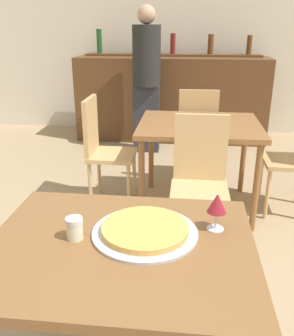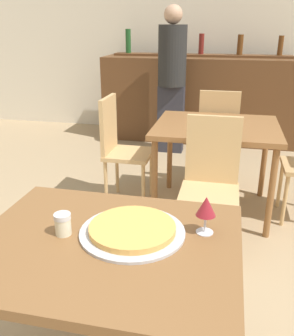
{
  "view_description": "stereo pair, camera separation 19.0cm",
  "coord_description": "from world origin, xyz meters",
  "px_view_note": "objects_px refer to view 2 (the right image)",
  "views": [
    {
      "loc": [
        0.24,
        -1.21,
        1.56
      ],
      "look_at": [
        0.04,
        0.55,
        0.87
      ],
      "focal_mm": 40.0,
      "sensor_mm": 36.0,
      "label": 1
    },
    {
      "loc": [
        0.43,
        -1.18,
        1.56
      ],
      "look_at": [
        0.04,
        0.55,
        0.87
      ],
      "focal_mm": 40.0,
      "sensor_mm": 36.0,
      "label": 2
    }
  ],
  "objects_px": {
    "chair_far_side_front": "(211,177)",
    "wine_glass": "(206,207)",
    "person_standing": "(172,76)",
    "chair_far_side_back": "(218,131)",
    "cheese_shaker": "(63,224)",
    "pizza_tray": "(132,230)",
    "chair_far_side_left": "(120,144)"
  },
  "relations": [
    {
      "from": "chair_far_side_front",
      "to": "cheese_shaker",
      "type": "bearing_deg",
      "value": -112.61
    },
    {
      "from": "chair_far_side_left",
      "to": "pizza_tray",
      "type": "bearing_deg",
      "value": -161.87
    },
    {
      "from": "chair_far_side_back",
      "to": "pizza_tray",
      "type": "bearing_deg",
      "value": 83.96
    },
    {
      "from": "pizza_tray",
      "to": "cheese_shaker",
      "type": "distance_m",
      "value": 0.28
    },
    {
      "from": "chair_far_side_front",
      "to": "chair_far_side_back",
      "type": "xyz_separation_m",
      "value": [
        0.0,
        1.21,
        0.0
      ]
    },
    {
      "from": "cheese_shaker",
      "to": "person_standing",
      "type": "xyz_separation_m",
      "value": [
        -0.1,
        3.4,
        0.14
      ]
    },
    {
      "from": "cheese_shaker",
      "to": "pizza_tray",
      "type": "bearing_deg",
      "value": 13.27
    },
    {
      "from": "wine_glass",
      "to": "pizza_tray",
      "type": "bearing_deg",
      "value": -166.06
    },
    {
      "from": "pizza_tray",
      "to": "wine_glass",
      "type": "xyz_separation_m",
      "value": [
        0.28,
        0.07,
        0.1
      ]
    },
    {
      "from": "pizza_tray",
      "to": "person_standing",
      "type": "relative_size",
      "value": 0.24
    },
    {
      "from": "chair_far_side_front",
      "to": "pizza_tray",
      "type": "xyz_separation_m",
      "value": [
        -0.25,
        -1.19,
        0.23
      ]
    },
    {
      "from": "cheese_shaker",
      "to": "wine_glass",
      "type": "xyz_separation_m",
      "value": [
        0.55,
        0.13,
        0.07
      ]
    },
    {
      "from": "chair_far_side_front",
      "to": "pizza_tray",
      "type": "relative_size",
      "value": 2.28
    },
    {
      "from": "chair_far_side_back",
      "to": "pizza_tray",
      "type": "height_order",
      "value": "chair_far_side_back"
    },
    {
      "from": "cheese_shaker",
      "to": "person_standing",
      "type": "distance_m",
      "value": 3.4
    },
    {
      "from": "chair_far_side_front",
      "to": "wine_glass",
      "type": "bearing_deg",
      "value": -88.51
    },
    {
      "from": "chair_far_side_front",
      "to": "chair_far_side_left",
      "type": "relative_size",
      "value": 1.0
    },
    {
      "from": "chair_far_side_back",
      "to": "chair_far_side_front",
      "type": "bearing_deg",
      "value": 90.0
    },
    {
      "from": "chair_far_side_front",
      "to": "cheese_shaker",
      "type": "relative_size",
      "value": 10.75
    },
    {
      "from": "pizza_tray",
      "to": "wine_glass",
      "type": "bearing_deg",
      "value": 13.94
    },
    {
      "from": "chair_far_side_left",
      "to": "cheese_shaker",
      "type": "height_order",
      "value": "chair_far_side_left"
    },
    {
      "from": "cheese_shaker",
      "to": "chair_far_side_front",
      "type": "bearing_deg",
      "value": 67.39
    },
    {
      "from": "person_standing",
      "to": "cheese_shaker",
      "type": "bearing_deg",
      "value": -88.33
    },
    {
      "from": "cheese_shaker",
      "to": "wine_glass",
      "type": "distance_m",
      "value": 0.57
    },
    {
      "from": "pizza_tray",
      "to": "cheese_shaker",
      "type": "relative_size",
      "value": 4.72
    },
    {
      "from": "chair_far_side_front",
      "to": "cheese_shaker",
      "type": "xyz_separation_m",
      "value": [
        -0.52,
        -1.25,
        0.26
      ]
    },
    {
      "from": "chair_far_side_back",
      "to": "cheese_shaker",
      "type": "height_order",
      "value": "chair_far_side_back"
    },
    {
      "from": "cheese_shaker",
      "to": "wine_glass",
      "type": "height_order",
      "value": "wine_glass"
    },
    {
      "from": "person_standing",
      "to": "chair_far_side_front",
      "type": "bearing_deg",
      "value": -73.85
    },
    {
      "from": "person_standing",
      "to": "pizza_tray",
      "type": "bearing_deg",
      "value": -83.72
    },
    {
      "from": "chair_far_side_left",
      "to": "wine_glass",
      "type": "xyz_separation_m",
      "value": [
        0.87,
        -1.72,
        0.33
      ]
    },
    {
      "from": "pizza_tray",
      "to": "cheese_shaker",
      "type": "bearing_deg",
      "value": -166.73
    }
  ]
}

